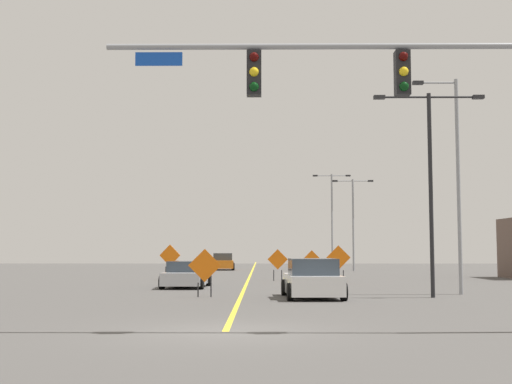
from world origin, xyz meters
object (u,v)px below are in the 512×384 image
Objects in this scene: construction_sign_left_shoulder at (205,267)px; construction_sign_median_far at (338,259)px; construction_sign_left_lane at (278,261)px; car_orange_far at (223,262)px; street_lamp_far_right at (332,213)px; car_silver_approaching at (187,275)px; traffic_signal_assembly at (405,103)px; street_lamp_near_left at (353,216)px; street_lamp_mid_left at (455,175)px; construction_sign_right_shoulder at (312,259)px; car_white_distant at (312,280)px; construction_sign_median_near at (170,257)px; street_lamp_mid_right at (430,174)px.

construction_sign_left_shoulder is 0.91× the size of construction_sign_median_far.
construction_sign_left_lane is 20.65m from car_orange_far.
street_lamp_far_right is 31.36m from car_silver_approaching.
traffic_signal_assembly is 41.64m from street_lamp_near_left.
street_lamp_mid_left reaches higher than construction_sign_right_shoulder.
street_lamp_mid_left is 34.08m from car_orange_far.
car_orange_far is at bearing 120.32° from construction_sign_right_shoulder.
construction_sign_left_shoulder is 0.48× the size of car_orange_far.
car_white_distant is (-5.75, -30.96, -3.91)m from street_lamp_near_left.
car_silver_approaching is at bearing -109.00° from street_lamp_far_right.
construction_sign_median_near is at bearing 115.61° from car_white_distant.
construction_sign_left_shoulder is 0.45× the size of car_white_distant.
construction_sign_right_shoulder is 0.45× the size of car_orange_far.
street_lamp_mid_left is at bearing -22.69° from car_silver_approaching.
street_lamp_mid_right reaches higher than car_silver_approaching.
construction_sign_median_near is 1.21× the size of construction_sign_right_shoulder.
traffic_signal_assembly reaches higher than car_white_distant.
construction_sign_left_lane is at bearing 121.48° from street_lamp_mid_left.
traffic_signal_assembly reaches higher than construction_sign_right_shoulder.
street_lamp_mid_right reaches higher than construction_sign_median_far.
construction_sign_median_far is at bearing -70.75° from car_orange_far.
car_silver_approaching is 26.92m from car_orange_far.
street_lamp_mid_right reaches higher than car_orange_far.
traffic_signal_assembly is 11.48m from car_white_distant.
car_orange_far is (-7.71, 22.07, -0.61)m from construction_sign_median_far.
car_orange_far is at bearing 165.12° from street_lamp_near_left.
traffic_signal_assembly reaches higher than construction_sign_left_shoulder.
construction_sign_median_far is at bearing -100.14° from street_lamp_near_left.
car_silver_approaching is at bearing -115.53° from construction_sign_right_shoulder.
street_lamp_far_right is 4.11× the size of construction_sign_median_near.
car_silver_approaching is at bearing 102.38° from construction_sign_left_shoulder.
street_lamp_mid_left is at bearing -89.27° from street_lamp_near_left.
car_silver_approaching is (-7.16, -15.00, -0.50)m from construction_sign_right_shoulder.
street_lamp_mid_left is at bearing -45.02° from construction_sign_median_near.
construction_sign_median_near is at bearing -131.37° from street_lamp_near_left.
construction_sign_left_shoulder is at bearing -103.63° from street_lamp_far_right.
traffic_signal_assembly is at bearing -63.16° from construction_sign_left_shoulder.
street_lamp_near_left is 12.16m from car_orange_far.
street_lamp_mid_right is 1.03× the size of street_lamp_near_left.
construction_sign_left_shoulder is at bearing -104.98° from construction_sign_right_shoulder.
construction_sign_median_far is at bearing -95.14° from street_lamp_far_right.
street_lamp_mid_left is at bearing 8.76° from construction_sign_left_shoulder.
construction_sign_left_shoulder is 22.22m from construction_sign_right_shoulder.
construction_sign_median_near is (-13.70, 13.71, -3.56)m from street_lamp_mid_left.
construction_sign_left_lane is (6.58, -2.08, -0.20)m from construction_sign_median_near.
street_lamp_mid_left reaches higher than car_silver_approaching.
street_lamp_far_right is (-1.59, 34.23, 0.22)m from street_lamp_mid_left.
construction_sign_left_lane is 8.16m from car_silver_approaching.
car_silver_approaching is 1.03× the size of car_white_distant.
street_lamp_mid_right is at bearing -73.45° from car_orange_far.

